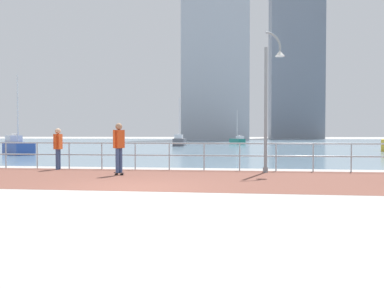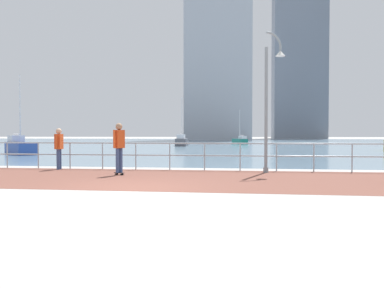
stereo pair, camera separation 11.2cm
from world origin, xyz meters
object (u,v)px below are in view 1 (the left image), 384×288
Objects in this scene: lamppost at (270,95)px; bystander at (58,145)px; sailboat_navy at (18,147)px; skateboarder at (119,144)px; sailboat_blue at (179,141)px; sailboat_white at (237,141)px.

lamppost is 3.14× the size of bystander.
skateboarder is at bearing -48.09° from sailboat_navy.
bystander is at bearing -52.79° from sailboat_navy.
lamppost is 5.84m from skateboarder.
lamppost is at bearing -75.07° from sailboat_blue.
sailboat_navy is 1.18× the size of sailboat_white.
skateboarder is 0.33× the size of sailboat_navy.
sailboat_navy is at bearing 127.21° from bystander.
lamppost is at bearing -87.88° from sailboat_white.
lamppost is 1.11× the size of sailboat_white.
sailboat_white is 11.31m from sailboat_blue.
sailboat_navy reaches higher than sailboat_white.
sailboat_navy is at bearing 146.48° from lamppost.
sailboat_navy is (-11.33, 12.62, -0.57)m from skateboarder.
sailboat_white is at bearing 62.04° from sailboat_navy.
sailboat_blue is at bearing 89.43° from bystander.
sailboat_white is (15.18, 28.60, -0.08)m from sailboat_navy.
sailboat_white is (-1.47, 39.63, -2.45)m from lamppost.
lamppost is 0.93× the size of sailboat_blue.
lamppost is at bearing -1.39° from bystander.
sailboat_navy is (-16.65, 11.03, -2.37)m from lamppost.
sailboat_blue is at bearing 104.93° from lamppost.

